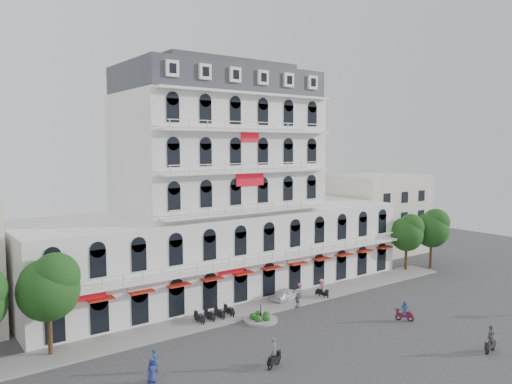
% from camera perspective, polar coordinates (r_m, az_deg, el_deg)
% --- Properties ---
extents(ground, '(120.00, 120.00, 0.00)m').
position_cam_1_polar(ground, '(46.13, 8.27, -15.70)').
color(ground, '#38383A').
rests_on(ground, ground).
extents(sidewalk, '(53.00, 4.00, 0.16)m').
position_cam_1_polar(sidewalk, '(52.51, 1.21, -12.91)').
color(sidewalk, gray).
rests_on(sidewalk, ground).
extents(main_building, '(45.00, 15.00, 25.80)m').
position_cam_1_polar(main_building, '(57.66, -4.21, -1.21)').
color(main_building, silver).
rests_on(main_building, ground).
extents(flank_building_east, '(14.00, 10.00, 12.00)m').
position_cam_1_polar(flank_building_east, '(79.43, 13.70, -2.43)').
color(flank_building_east, beige).
rests_on(flank_building_east, ground).
extents(traffic_island, '(3.20, 3.20, 1.60)m').
position_cam_1_polar(traffic_island, '(48.48, 0.52, -14.26)').
color(traffic_island, gray).
rests_on(traffic_island, ground).
extents(parked_scooter_row, '(4.40, 1.80, 1.10)m').
position_cam_1_polar(parked_scooter_row, '(48.99, -4.75, -14.39)').
color(parked_scooter_row, black).
rests_on(parked_scooter_row, ground).
extents(tree_west_inner, '(4.76, 4.76, 8.25)m').
position_cam_1_polar(tree_west_inner, '(42.57, -22.59, -9.82)').
color(tree_west_inner, '#382314').
rests_on(tree_west_inner, ground).
extents(tree_east_inner, '(4.40, 4.37, 7.57)m').
position_cam_1_polar(tree_east_inner, '(68.78, 16.88, -4.36)').
color(tree_east_inner, '#382314').
rests_on(tree_east_inner, ground).
extents(tree_east_outer, '(4.65, 4.65, 8.05)m').
position_cam_1_polar(tree_east_outer, '(71.37, 19.46, -3.82)').
color(tree_east_outer, '#382314').
rests_on(tree_east_outer, ground).
extents(parked_car, '(4.26, 2.54, 1.36)m').
position_cam_1_polar(parked_car, '(54.52, 3.48, -11.56)').
color(parked_car, silver).
rests_on(parked_car, ground).
extents(rider_west, '(1.63, 0.87, 2.30)m').
position_cam_1_polar(rider_west, '(39.08, 2.08, -17.96)').
color(rider_west, black).
rests_on(rider_west, ground).
extents(rider_east, '(1.11, 1.49, 1.94)m').
position_cam_1_polar(rider_east, '(50.36, 16.63, -12.92)').
color(rider_east, maroon).
rests_on(rider_east, ground).
extents(rider_northeast, '(1.70, 0.56, 2.26)m').
position_cam_1_polar(rider_northeast, '(45.55, 25.24, -14.93)').
color(rider_northeast, black).
rests_on(rider_northeast, ground).
extents(rider_center, '(0.83, 1.69, 2.13)m').
position_cam_1_polar(rider_center, '(55.51, 7.54, -10.81)').
color(rider_center, black).
rests_on(rider_center, ground).
extents(pedestrian_left, '(0.87, 0.59, 1.73)m').
position_cam_1_polar(pedestrian_left, '(37.66, -11.81, -19.33)').
color(pedestrian_left, navy).
rests_on(pedestrian_left, ground).
extents(pedestrian_mid, '(0.95, 0.51, 1.53)m').
position_cam_1_polar(pedestrian_mid, '(52.23, 4.78, -12.23)').
color(pedestrian_mid, slate).
rests_on(pedestrian_mid, ground).
extents(pedestrian_right, '(1.17, 0.99, 1.57)m').
position_cam_1_polar(pedestrian_right, '(55.70, 5.05, -11.09)').
color(pedestrian_right, '#CB6B9A').
rests_on(pedestrian_right, ground).
extents(pedestrian_far, '(0.77, 0.66, 1.79)m').
position_cam_1_polar(pedestrian_far, '(39.08, -11.47, -18.33)').
color(pedestrian_far, navy).
rests_on(pedestrian_far, ground).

